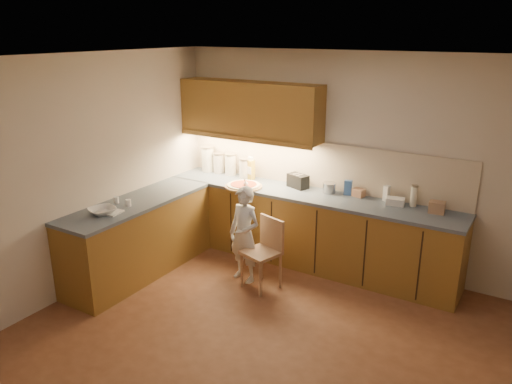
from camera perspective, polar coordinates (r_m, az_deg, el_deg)
room at (r=4.29m, az=0.78°, el=2.58°), size 4.54×4.50×2.62m
l_counter at (r=6.15m, az=-0.75°, el=-4.47°), size 3.77×2.62×0.92m
backsplash at (r=6.28m, az=7.06°, el=3.10°), size 3.75×0.02×0.58m
upper_cabinets at (r=6.43m, az=-0.73°, el=9.40°), size 1.95×0.36×0.73m
pizza_on_board at (r=6.30m, az=-1.42°, el=0.73°), size 0.47×0.47×0.19m
child at (r=5.77m, az=-1.34°, el=-4.89°), size 0.46×0.34×1.14m
wooden_chair at (r=5.67m, az=1.07°, el=-6.40°), size 0.45×0.45×0.81m
mixing_bowl at (r=5.64m, az=-17.16°, el=-2.08°), size 0.35×0.35×0.07m
canister_a at (r=7.01m, az=-5.54°, el=3.81°), size 0.18×0.18×0.36m
canister_b at (r=6.94m, az=-4.27°, el=3.37°), size 0.16×0.16×0.28m
canister_c at (r=6.82m, az=-2.94°, el=3.20°), size 0.16×0.16×0.30m
canister_d at (r=6.67m, az=-1.24°, el=2.77°), size 0.17×0.17×0.27m
oil_jug at (r=6.61m, az=-0.63°, el=2.64°), size 0.12×0.10×0.30m
toaster at (r=6.29m, az=4.82°, el=1.27°), size 0.30×0.23×0.17m
steel_pot at (r=6.13m, az=8.37°, el=0.48°), size 0.17×0.17×0.13m
blue_box at (r=6.10m, az=10.47°, el=0.49°), size 0.10×0.08×0.18m
card_box_a at (r=6.06m, az=11.64°, el=-0.08°), size 0.16×0.13×0.10m
white_bottle at (r=5.97m, az=14.69°, el=-0.16°), size 0.08×0.08×0.18m
flat_pack at (r=5.88m, az=15.63°, el=-1.04°), size 0.22×0.17×0.08m
tall_jar at (r=5.87m, az=17.59°, el=-0.39°), size 0.08×0.08×0.25m
card_box_b at (r=5.76m, az=19.97°, el=-1.66°), size 0.18×0.14×0.13m
dough_cloth at (r=5.67m, az=-16.36°, el=-2.19°), size 0.27×0.22×0.02m
spice_jar_a at (r=5.94m, az=-15.69°, el=-0.87°), size 0.08×0.08×0.08m
spice_jar_b at (r=5.80m, az=-14.39°, el=-1.23°), size 0.07×0.07×0.08m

